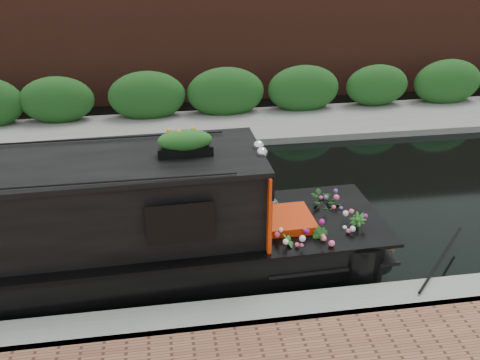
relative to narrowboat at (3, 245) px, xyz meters
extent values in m
plane|color=black|center=(2.07, 1.92, -0.77)|extent=(80.00, 80.00, 0.00)
cube|color=gray|center=(2.07, -1.38, -0.77)|extent=(40.00, 0.60, 0.50)
cube|color=gray|center=(2.07, 6.12, -0.77)|extent=(40.00, 2.40, 0.34)
cube|color=#1C4D1A|center=(2.07, 7.02, -0.77)|extent=(40.00, 1.10, 2.80)
cube|color=#51271B|center=(2.07, 9.12, -0.77)|extent=(40.00, 1.00, 8.00)
cube|color=red|center=(3.80, 0.00, 0.54)|extent=(0.10, 1.61, 1.24)
cube|color=black|center=(2.58, -0.82, 0.61)|extent=(0.83, 0.05, 0.51)
cube|color=red|center=(4.28, 0.00, -0.13)|extent=(0.76, 0.85, 0.46)
sphere|color=white|center=(3.81, -0.13, 1.27)|extent=(0.17, 0.17, 0.17)
sphere|color=white|center=(3.81, 0.13, 1.27)|extent=(0.17, 0.17, 0.17)
cube|color=black|center=(2.72, 0.00, 1.31)|extent=(0.79, 0.22, 0.14)
ellipsoid|color=orange|center=(2.72, 0.00, 1.49)|extent=(0.86, 0.22, 0.22)
imported|color=#256221|center=(4.14, -0.61, -0.11)|extent=(0.28, 0.32, 0.50)
imported|color=#256221|center=(4.63, -0.55, -0.11)|extent=(0.32, 0.35, 0.50)
imported|color=#256221|center=(5.05, 0.49, -0.08)|extent=(0.65, 0.64, 0.55)
imported|color=#256221|center=(5.31, -0.27, -0.08)|extent=(0.40, 0.40, 0.55)
imported|color=#256221|center=(4.18, 0.66, -0.09)|extent=(0.23, 0.30, 0.53)
cylinder|color=brown|center=(5.90, 0.00, -0.61)|extent=(0.32, 0.36, 0.32)
camera|label=1|loc=(2.41, -7.03, 4.31)|focal=40.00mm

